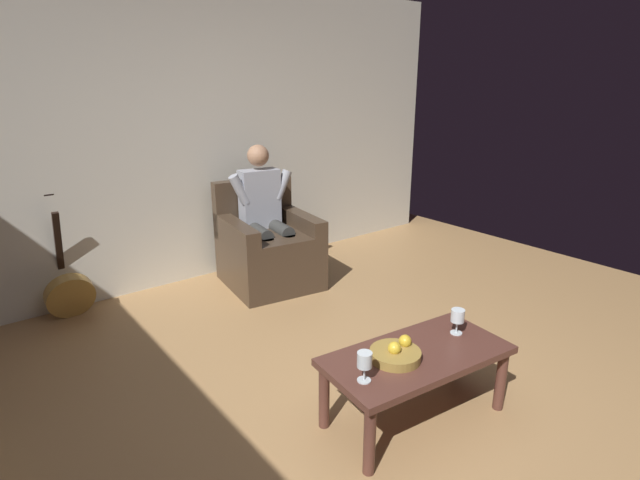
# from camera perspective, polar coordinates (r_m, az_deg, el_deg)

# --- Properties ---
(ground_plane) EXTENTS (7.08, 7.08, 0.00)m
(ground_plane) POSITION_cam_1_polar(r_m,az_deg,el_deg) (2.98, 8.85, -20.54)
(ground_plane) COLOR #A67D4E
(wall_back) EXTENTS (6.30, 0.06, 2.71)m
(wall_back) POSITION_cam_1_polar(r_m,az_deg,el_deg) (4.70, -16.38, 11.26)
(wall_back) COLOR silver
(wall_back) RESTS_ON ground
(armchair) EXTENTS (0.88, 0.93, 0.94)m
(armchair) POSITION_cam_1_polar(r_m,az_deg,el_deg) (4.67, -6.00, -1.08)
(armchair) COLOR #3F3023
(armchair) RESTS_ON ground
(person_seated) EXTENTS (0.63, 0.58, 1.28)m
(person_seated) POSITION_cam_1_polar(r_m,az_deg,el_deg) (4.60, -6.34, 3.29)
(person_seated) COLOR #979CA7
(person_seated) RESTS_ON ground
(coffee_table) EXTENTS (1.10, 0.62, 0.42)m
(coffee_table) POSITION_cam_1_polar(r_m,az_deg,el_deg) (2.87, 11.01, -13.62)
(coffee_table) COLOR #522E26
(coffee_table) RESTS_ON ground
(guitar) EXTENTS (0.37, 0.34, 1.00)m
(guitar) POSITION_cam_1_polar(r_m,az_deg,el_deg) (4.49, -26.81, -5.24)
(guitar) COLOR #B1873F
(guitar) RESTS_ON ground
(wine_glass_near) EXTENTS (0.08, 0.08, 0.16)m
(wine_glass_near) POSITION_cam_1_polar(r_m,az_deg,el_deg) (2.52, 5.09, -13.70)
(wine_glass_near) COLOR silver
(wine_glass_near) RESTS_ON coffee_table
(wine_glass_far) EXTENTS (0.08, 0.08, 0.15)m
(wine_glass_far) POSITION_cam_1_polar(r_m,az_deg,el_deg) (3.04, 15.50, -8.53)
(wine_glass_far) COLOR silver
(wine_glass_far) RESTS_ON coffee_table
(fruit_bowl) EXTENTS (0.27, 0.27, 0.11)m
(fruit_bowl) POSITION_cam_1_polar(r_m,az_deg,el_deg) (2.76, 8.75, -12.70)
(fruit_bowl) COLOR olive
(fruit_bowl) RESTS_ON coffee_table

